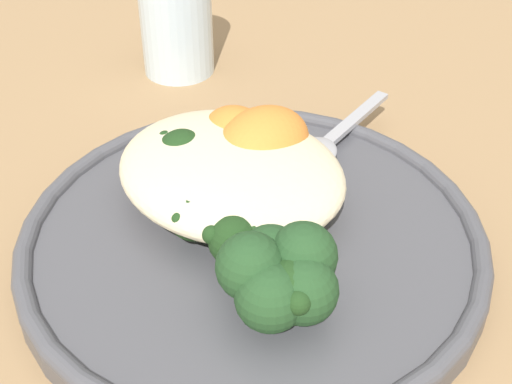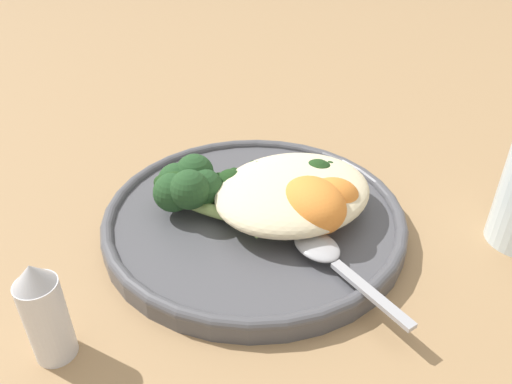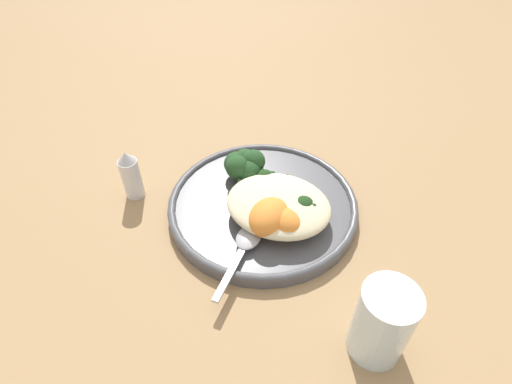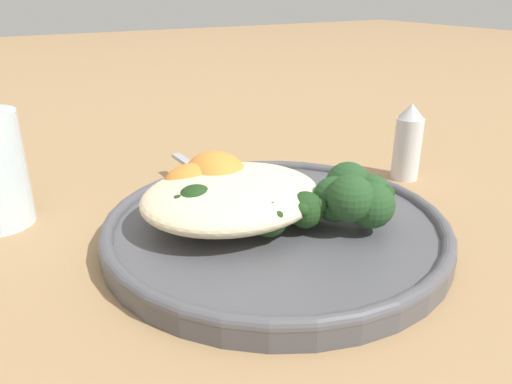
# 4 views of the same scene
# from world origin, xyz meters

# --- Properties ---
(ground_plane) EXTENTS (4.00, 4.00, 0.00)m
(ground_plane) POSITION_xyz_m (0.00, 0.00, 0.00)
(ground_plane) COLOR #9E7A51
(plate) EXTENTS (0.29, 0.29, 0.02)m
(plate) POSITION_xyz_m (-0.00, 0.00, 0.01)
(plate) COLOR #4C4C51
(plate) RESTS_ON ground_plane
(quinoa_mound) EXTENTS (0.15, 0.13, 0.04)m
(quinoa_mound) POSITION_xyz_m (-0.03, 0.02, 0.04)
(quinoa_mound) COLOR beige
(quinoa_mound) RESTS_ON plate
(broccoli_stalk_0) EXTENTS (0.12, 0.05, 0.04)m
(broccoli_stalk_0) POSITION_xyz_m (-0.05, 0.01, 0.04)
(broccoli_stalk_0) COLOR #9EBC66
(broccoli_stalk_0) RESTS_ON plate
(broccoli_stalk_1) EXTENTS (0.07, 0.10, 0.03)m
(broccoli_stalk_1) POSITION_xyz_m (-0.01, -0.01, 0.03)
(broccoli_stalk_1) COLOR #9EBC66
(broccoli_stalk_1) RESTS_ON plate
(broccoli_stalk_2) EXTENTS (0.03, 0.08, 0.03)m
(broccoli_stalk_2) POSITION_xyz_m (0.01, -0.02, 0.04)
(broccoli_stalk_2) COLOR #9EBC66
(broccoli_stalk_2) RESTS_ON plate
(broccoli_stalk_3) EXTENTS (0.07, 0.10, 0.04)m
(broccoli_stalk_3) POSITION_xyz_m (0.06, -0.04, 0.04)
(broccoli_stalk_3) COLOR #9EBC66
(broccoli_stalk_3) RESTS_ON plate
(sweet_potato_chunk_0) EXTENTS (0.06, 0.07, 0.05)m
(sweet_potato_chunk_0) POSITION_xyz_m (-0.03, 0.05, 0.04)
(sweet_potato_chunk_0) COLOR orange
(sweet_potato_chunk_0) RESTS_ON plate
(sweet_potato_chunk_1) EXTENTS (0.06, 0.06, 0.04)m
(sweet_potato_chunk_1) POSITION_xyz_m (-0.05, 0.05, 0.04)
(sweet_potato_chunk_1) COLOR orange
(sweet_potato_chunk_1) RESTS_ON plate
(kale_tuft) EXTENTS (0.06, 0.07, 0.04)m
(kale_tuft) POSITION_xyz_m (0.05, -0.04, 0.04)
(kale_tuft) COLOR #234723
(kale_tuft) RESTS_ON plate
(spoon) EXTENTS (0.03, 0.13, 0.01)m
(spoon) POSITION_xyz_m (-0.01, 0.09, 0.03)
(spoon) COLOR #A3A3A8
(spoon) RESTS_ON plate
(water_glass) EXTENTS (0.06, 0.06, 0.10)m
(water_glass) POSITION_xyz_m (-0.20, 0.15, 0.05)
(water_glass) COLOR silver
(water_glass) RESTS_ON ground_plane
(salt_shaker) EXTENTS (0.03, 0.03, 0.08)m
(salt_shaker) POSITION_xyz_m (0.20, 0.05, 0.04)
(salt_shaker) COLOR silver
(salt_shaker) RESTS_ON ground_plane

